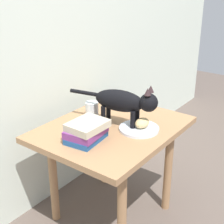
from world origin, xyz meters
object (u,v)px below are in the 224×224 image
object	(u,v)px
side_table	(112,140)
cat	(125,102)
bread_roll	(142,123)
book_stack	(87,131)
candle_jar	(92,111)
plate	(139,129)

from	to	relation	value
side_table	cat	bearing A→B (deg)	-47.22
bread_roll	book_stack	xyz separation A→B (m)	(-0.24, 0.15, 0.01)
side_table	bread_roll	xyz separation A→B (m)	(0.06, -0.14, 0.12)
cat	candle_jar	size ratio (longest dim) A/B	5.56
bread_roll	candle_jar	world-z (taller)	candle_jar
book_stack	side_table	bearing A→B (deg)	-1.36
bread_roll	candle_jar	distance (m)	0.30
cat	book_stack	xyz separation A→B (m)	(-0.23, 0.05, -0.08)
side_table	plate	bearing A→B (deg)	-69.74
cat	plate	bearing A→B (deg)	-86.74
cat	book_stack	size ratio (longest dim) A/B	2.39
cat	candle_jar	distance (m)	0.22
plate	book_stack	distance (m)	0.28
book_stack	bread_roll	bearing A→B (deg)	-31.14
bread_roll	cat	distance (m)	0.13
plate	book_stack	bearing A→B (deg)	150.30
bread_roll	candle_jar	bearing A→B (deg)	94.69
candle_jar	book_stack	bearing A→B (deg)	-145.37
plate	cat	world-z (taller)	cat
bread_roll	cat	size ratio (longest dim) A/B	0.17
plate	cat	size ratio (longest dim) A/B	0.42
plate	candle_jar	world-z (taller)	candle_jar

